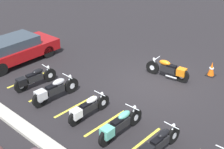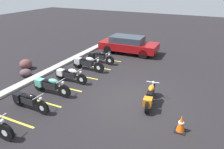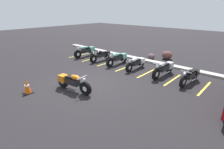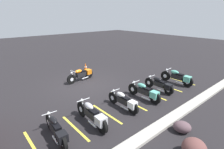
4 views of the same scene
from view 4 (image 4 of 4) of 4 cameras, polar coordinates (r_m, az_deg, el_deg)
The scene contains 19 objects.
ground at distance 11.53m, azimuth -8.31°, elevation -3.20°, with size 60.00×60.00×0.00m, color black.
motorcycle_orange_featured at distance 12.11m, azimuth -9.88°, elevation 0.06°, with size 2.12×0.65×0.83m.
parked_bike_0 at distance 12.11m, azimuth 20.74°, elevation -0.83°, with size 0.62×2.22×0.87m.
parked_bike_1 at distance 10.65m, azimuth 15.41°, elevation -3.18°, with size 0.57×2.03×0.80m.
parked_bike_2 at distance 9.44m, azimuth 10.78°, elevation -5.56°, with size 0.60×2.14×0.84m.
parked_bike_3 at distance 8.42m, azimuth 3.95°, elevation -8.67°, with size 0.56×1.99×0.78m.
parked_bike_4 at distance 7.32m, azimuth -6.42°, elevation -12.94°, with size 0.62×2.21×0.87m.
parked_bike_5 at distance 6.84m, azimuth -17.73°, elevation -16.79°, with size 0.57×2.03×0.80m.
concrete_curb at distance 7.77m, azimuth 16.39°, elevation -15.16°, with size 18.00×0.50×0.12m, color #A8A399.
landscape_rock_0 at distance 6.54m, azimuth 25.24°, elevation -20.96°, with size 0.77×0.76×0.62m, color brown.
landscape_rock_1 at distance 7.52m, azimuth 21.91°, elevation -15.60°, with size 0.67×0.54×0.44m, color #564147.
traffic_cone at distance 14.05m, azimuth -8.61°, elevation 2.28°, with size 0.40×0.40×0.69m.
stall_line_0 at distance 12.91m, azimuth 21.36°, elevation -1.89°, with size 0.10×2.10×0.00m, color gold.
stall_line_1 at distance 11.57m, azimuth 17.44°, elevation -3.82°, with size 0.10×2.10×0.00m, color gold.
stall_line_2 at distance 10.32m, azimuth 12.51°, elevation -6.20°, with size 0.10×2.10×0.00m, color gold.
stall_line_3 at distance 9.19m, azimuth 6.24°, elevation -9.15°, with size 0.10×2.10×0.00m, color gold.
stall_line_4 at distance 8.22m, azimuth -1.79°, elevation -12.69°, with size 0.10×2.10×0.00m, color gold.
stall_line_5 at distance 7.49m, azimuth -11.97°, elevation -16.69°, with size 0.10×2.10×0.00m, color gold.
stall_line_6 at distance 7.06m, azimuth -24.36°, elevation -20.69°, with size 0.10×2.10×0.00m, color gold.
Camera 4 is at (5.59, 9.11, 4.33)m, focal length 28.00 mm.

